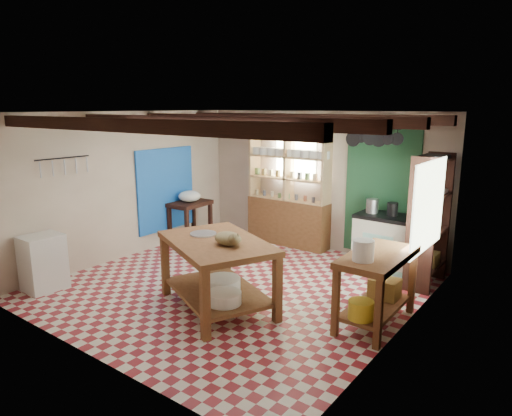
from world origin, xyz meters
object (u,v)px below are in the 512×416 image
Objects in this scene: cat at (228,238)px; right_counter at (376,289)px; work_table at (217,274)px; prep_table at (190,222)px; white_cabinet at (43,262)px; stove at (384,241)px.

right_counter is at bearing 42.84° from cat.
right_counter is (1.91, 0.82, -0.01)m from work_table.
work_table is 0.61m from cat.
white_cabinet is (-0.02, -3.06, 0.00)m from prep_table.
work_table is 4.41× the size of cat.
right_counter is at bearing -18.26° from prep_table.
work_table is 2.72m from white_cabinet.
white_cabinet is (-3.71, -3.94, -0.04)m from stove.
stove is at bearing 92.03° from work_table.
work_table is at bearing 24.17° from white_cabinet.
white_cabinet is 0.65× the size of right_counter.
cat reaches higher than right_counter.
stove is 1.13× the size of prep_table.
white_cabinet is at bearing -131.70° from work_table.
prep_table is 4.53m from right_counter.
stove reaches higher than prep_table.
white_cabinet reaches higher than prep_table.
white_cabinet is at bearing -144.70° from cat.
stove is 2.48× the size of cat.
prep_table is 2.19× the size of cat.
work_table is at bearing -112.35° from stove.
stove is 3.14m from cat.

